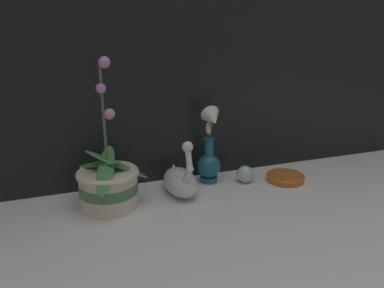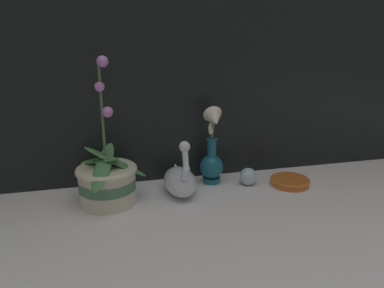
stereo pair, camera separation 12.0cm
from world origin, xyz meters
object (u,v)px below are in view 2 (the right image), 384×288
object	(u,v)px
swan_figurine	(180,180)
blue_vase	(212,155)
glass_sphere	(248,176)
amber_dish	(290,181)
orchid_potted_plant	(107,180)

from	to	relation	value
swan_figurine	blue_vase	bearing A→B (deg)	23.95
glass_sphere	amber_dish	xyz separation A→B (m)	(0.14, -0.04, -0.02)
glass_sphere	amber_dish	world-z (taller)	glass_sphere
swan_figurine	amber_dish	size ratio (longest dim) A/B	1.55
blue_vase	amber_dish	distance (m)	0.29
amber_dish	orchid_potted_plant	bearing A→B (deg)	179.15
orchid_potted_plant	glass_sphere	distance (m)	0.48
swan_figurine	glass_sphere	xyz separation A→B (m)	(0.24, 0.01, -0.02)
glass_sphere	amber_dish	size ratio (longest dim) A/B	0.45
amber_dish	blue_vase	bearing A→B (deg)	162.50
orchid_potted_plant	amber_dish	world-z (taller)	orchid_potted_plant
blue_vase	glass_sphere	world-z (taller)	blue_vase
glass_sphere	swan_figurine	bearing A→B (deg)	-177.15
swan_figurine	amber_dish	bearing A→B (deg)	-3.84
blue_vase	glass_sphere	xyz separation A→B (m)	(0.12, -0.04, -0.07)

